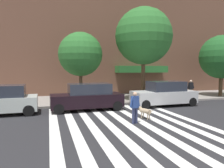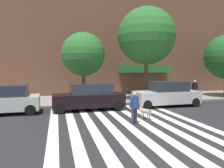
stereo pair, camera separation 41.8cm
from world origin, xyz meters
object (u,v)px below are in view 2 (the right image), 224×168
object	(u,v)px
pedestrian_dog_walker	(134,106)
dog_on_leash	(145,111)
parked_car_behind_first	(89,97)
parked_car_near_curb	(1,100)
pedestrian_bystander	(195,88)
street_tree_nearest	(83,54)
parked_car_third_in_line	(167,94)
street_tree_middle	(146,36)

from	to	relation	value
pedestrian_dog_walker	dog_on_leash	xyz separation A→B (m)	(0.94, 0.82, -0.48)
parked_car_behind_first	pedestrian_dog_walker	size ratio (longest dim) A/B	2.94
parked_car_near_curb	pedestrian_bystander	size ratio (longest dim) A/B	2.88
pedestrian_dog_walker	dog_on_leash	size ratio (longest dim) A/B	1.59
pedestrian_dog_walker	parked_car_near_curb	bearing A→B (deg)	149.61
pedestrian_bystander	parked_car_near_curb	bearing A→B (deg)	-171.99
street_tree_nearest	pedestrian_bystander	distance (m)	10.28
parked_car_near_curb	dog_on_leash	world-z (taller)	parked_car_near_curb
street_tree_nearest	pedestrian_bystander	bearing A→B (deg)	-5.20
street_tree_nearest	dog_on_leash	bearing A→B (deg)	-67.54
parked_car_behind_first	pedestrian_dog_walker	world-z (taller)	parked_car_behind_first
parked_car_third_in_line	street_tree_nearest	xyz separation A→B (m)	(-5.88, 3.05, 3.07)
parked_car_behind_first	street_tree_middle	bearing A→B (deg)	24.01
street_tree_nearest	pedestrian_dog_walker	xyz separation A→B (m)	(1.73, -7.29, -3.04)
street_tree_middle	parked_car_behind_first	bearing A→B (deg)	-155.99
street_tree_nearest	dog_on_leash	distance (m)	7.83
street_tree_nearest	street_tree_middle	size ratio (longest dim) A/B	0.72
parked_car_near_curb	street_tree_nearest	bearing A→B (deg)	29.02
pedestrian_dog_walker	pedestrian_bystander	world-z (taller)	pedestrian_bystander
parked_car_near_curb	street_tree_nearest	xyz separation A→B (m)	(5.50, 3.05, 3.07)
parked_car_third_in_line	street_tree_middle	size ratio (longest dim) A/B	0.63
parked_car_third_in_line	street_tree_middle	bearing A→B (deg)	106.70
parked_car_third_in_line	pedestrian_bystander	world-z (taller)	parked_car_third_in_line
parked_car_behind_first	parked_car_third_in_line	distance (m)	5.86
parked_car_near_curb	street_tree_nearest	distance (m)	7.00
street_tree_nearest	street_tree_middle	distance (m)	5.46
parked_car_behind_first	pedestrian_bystander	bearing A→B (deg)	12.40
parked_car_near_curb	pedestrian_bystander	xyz separation A→B (m)	(15.32, 2.16, 0.18)
dog_on_leash	parked_car_third_in_line	bearing A→B (deg)	46.85
dog_on_leash	street_tree_middle	bearing A→B (deg)	66.30
street_tree_middle	parked_car_near_curb	bearing A→B (deg)	-167.83
street_tree_nearest	street_tree_middle	xyz separation A→B (m)	(5.18, -0.75, 1.55)
pedestrian_dog_walker	pedestrian_bystander	size ratio (longest dim) A/B	1.00
pedestrian_dog_walker	pedestrian_bystander	xyz separation A→B (m)	(8.09, 6.40, 0.15)
parked_car_near_curb	dog_on_leash	distance (m)	8.87
street_tree_middle	dog_on_leash	distance (m)	8.05
parked_car_third_in_line	pedestrian_bystander	distance (m)	4.50
parked_car_behind_first	street_tree_middle	world-z (taller)	street_tree_middle
parked_car_third_in_line	pedestrian_bystander	xyz separation A→B (m)	(3.95, 2.16, 0.18)
dog_on_leash	pedestrian_bystander	distance (m)	9.09
parked_car_third_in_line	pedestrian_dog_walker	size ratio (longest dim) A/B	2.98
parked_car_behind_first	pedestrian_dog_walker	bearing A→B (deg)	-67.91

